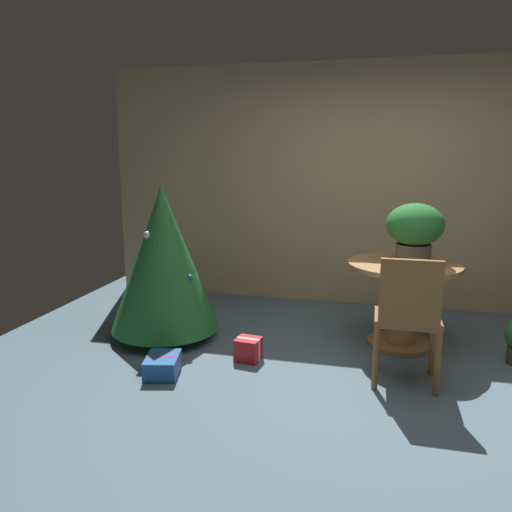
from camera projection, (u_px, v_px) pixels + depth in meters
name	position (u px, v px, depth m)	size (l,w,h in m)	color
ground_plane	(365.00, 392.00, 3.50)	(6.60, 6.60, 0.00)	slate
back_wall_panel	(376.00, 187.00, 5.33)	(6.00, 0.10, 2.60)	tan
round_dining_table	(402.00, 294.00, 4.26)	(0.95, 0.95, 0.74)	#B27F4C
flower_vase	(415.00, 229.00, 4.17)	(0.48, 0.48, 0.50)	#665B51
wooden_chair_near	(408.00, 313.00, 3.49)	(0.46, 0.38, 0.96)	brown
holiday_tree	(163.00, 258.00, 4.41)	(0.97, 0.97, 1.39)	brown
gift_box_blue	(163.00, 365.00, 3.77)	(0.30, 0.36, 0.15)	#1E569E
gift_box_red	(248.00, 349.00, 4.03)	(0.21, 0.20, 0.19)	red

